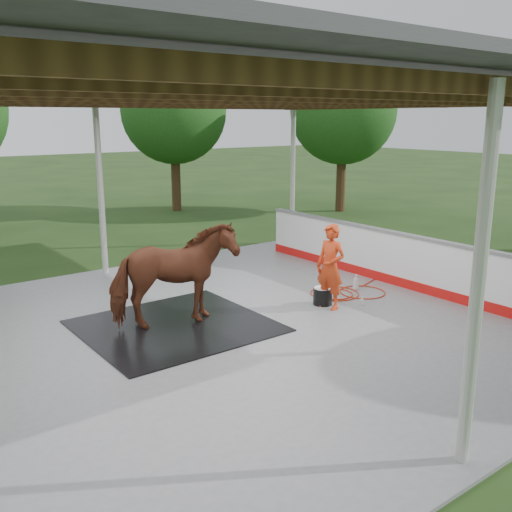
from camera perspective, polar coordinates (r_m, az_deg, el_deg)
ground at (r=9.76m, az=-3.98°, el=-7.71°), size 100.00×100.00×0.00m
concrete_slab at (r=9.75m, az=-3.98°, el=-7.57°), size 12.00×10.00×0.05m
pavilion_structure at (r=9.10m, az=-4.41°, el=16.23°), size 12.60×10.60×4.05m
dasher_board at (r=12.57m, az=13.80°, el=-0.36°), size 0.16×8.00×1.15m
tree_belt at (r=10.02m, az=-5.78°, el=14.95°), size 28.00×28.00×5.80m
rubber_mat at (r=9.99m, az=-8.06°, el=-6.92°), size 3.05×2.86×0.02m
horse at (r=9.72m, az=-8.24°, el=-1.96°), size 2.26×1.39×1.77m
handler at (r=10.70m, az=7.45°, el=-1.08°), size 0.49×0.65×1.60m
wash_bucket at (r=11.05m, az=6.68°, el=-3.97°), size 0.36×0.36×0.34m
soap_bottle_a at (r=12.07m, az=9.96°, el=-2.59°), size 0.14×0.14×0.34m
soap_bottle_b at (r=11.16m, az=10.55°, el=-4.43°), size 0.10×0.10×0.16m
hose_coil at (r=11.84m, az=8.88°, el=-3.65°), size 2.61×1.25×0.02m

